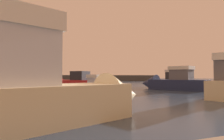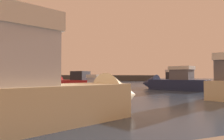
% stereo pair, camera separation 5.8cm
% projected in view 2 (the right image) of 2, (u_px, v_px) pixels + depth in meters
% --- Properties ---
extents(ground_plane, '(220.00, 220.00, 0.00)m').
position_uv_depth(ground_plane, '(80.00, 86.00, 33.80)').
color(ground_plane, '#2D3D51').
extents(breakwater, '(67.88, 5.21, 2.09)m').
position_uv_depth(breakwater, '(61.00, 78.00, 62.57)').
color(breakwater, '#423F3D').
rests_on(breakwater, ground_plane).
extents(lighthouse, '(3.18, 3.18, 14.19)m').
position_uv_depth(lighthouse, '(41.00, 53.00, 60.63)').
color(lighthouse, beige).
rests_on(lighthouse, breakwater).
extents(motorboat_1, '(5.73, 4.36, 2.17)m').
position_uv_depth(motorboat_1, '(106.00, 88.00, 18.63)').
color(motorboat_1, '#1E284C').
rests_on(motorboat_1, ground_plane).
extents(motorboat_2, '(6.50, 9.24, 3.57)m').
position_uv_depth(motorboat_2, '(169.00, 82.00, 25.98)').
color(motorboat_2, '#1E284C').
rests_on(motorboat_2, ground_plane).
extents(motorboat_4, '(2.36, 6.97, 3.29)m').
position_uv_depth(motorboat_4, '(175.00, 81.00, 34.42)').
color(motorboat_4, black).
rests_on(motorboat_4, ground_plane).
extents(motorboat_5, '(7.99, 8.51, 3.07)m').
position_uv_depth(motorboat_5, '(68.00, 83.00, 29.52)').
color(motorboat_5, '#B21E1E').
rests_on(motorboat_5, ground_plane).
extents(motorboat_6, '(8.67, 5.27, 4.34)m').
position_uv_depth(motorboat_6, '(65.00, 91.00, 7.70)').
color(motorboat_6, beige).
rests_on(motorboat_6, ground_plane).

